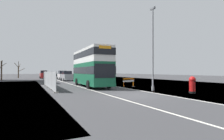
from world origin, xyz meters
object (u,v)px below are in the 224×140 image
object	(u,v)px
car_receding_mid	(62,75)
car_receding_far	(44,75)
lamppost_foreground	(153,51)
roadworks_barrier	(129,81)
red_pillar_postbox	(192,84)
car_oncoming_near	(67,76)
double_decker_bus	(91,67)

from	to	relation	value
car_receding_mid	car_receding_far	bearing A→B (deg)	116.21
lamppost_foreground	roadworks_barrier	bearing A→B (deg)	88.70
lamppost_foreground	red_pillar_postbox	distance (m)	5.02
lamppost_foreground	red_pillar_postbox	world-z (taller)	lamppost_foreground
red_pillar_postbox	car_receding_mid	distance (m)	35.60
lamppost_foreground	red_pillar_postbox	bearing A→B (deg)	-57.12
lamppost_foreground	red_pillar_postbox	xyz separation A→B (m)	(2.07, -3.20, -3.26)
car_oncoming_near	car_receding_mid	xyz separation A→B (m)	(0.37, 7.83, 0.02)
roadworks_barrier	red_pillar_postbox	bearing A→B (deg)	-76.80
roadworks_barrier	car_oncoming_near	distance (m)	19.43
double_decker_bus	car_receding_far	xyz separation A→B (m)	(-3.44, 31.66, -1.57)
roadworks_barrier	car_receding_mid	distance (m)	27.08
double_decker_bus	lamppost_foreground	size ratio (longest dim) A/B	1.25
car_receding_mid	roadworks_barrier	bearing A→B (deg)	-81.96
red_pillar_postbox	car_receding_mid	xyz separation A→B (m)	(-5.74, 35.13, 0.16)
lamppost_foreground	car_receding_mid	size ratio (longest dim) A/B	1.92
red_pillar_postbox	car_receding_far	size ratio (longest dim) A/B	0.34
car_receding_far	red_pillar_postbox	bearing A→B (deg)	-77.43
car_oncoming_near	car_receding_mid	size ratio (longest dim) A/B	0.99
double_decker_bus	red_pillar_postbox	bearing A→B (deg)	-61.44
double_decker_bus	roadworks_barrier	distance (m)	5.43
lamppost_foreground	roadworks_barrier	size ratio (longest dim) A/B	4.49
roadworks_barrier	car_oncoming_near	xyz separation A→B (m)	(-4.16, 18.98, 0.22)
car_receding_mid	car_receding_far	world-z (taller)	car_receding_far
car_oncoming_near	car_receding_mid	distance (m)	7.84
double_decker_bus	red_pillar_postbox	world-z (taller)	double_decker_bus
red_pillar_postbox	roadworks_barrier	xyz separation A→B (m)	(-1.95, 8.32, -0.08)
double_decker_bus	roadworks_barrier	size ratio (longest dim) A/B	5.61
car_oncoming_near	car_receding_far	world-z (taller)	car_receding_far
double_decker_bus	red_pillar_postbox	size ratio (longest dim) A/B	6.93
red_pillar_postbox	roadworks_barrier	world-z (taller)	red_pillar_postbox
double_decker_bus	roadworks_barrier	xyz separation A→B (m)	(4.17, -2.93, -1.87)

